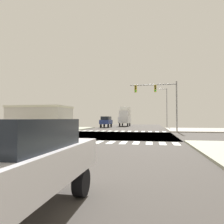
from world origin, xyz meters
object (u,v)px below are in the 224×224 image
(traffic_signal_mast, at_px, (159,95))
(sedan_queued_2, at_px, (18,161))
(suv_nearside_1, at_px, (106,121))
(bank_building, at_px, (41,117))
(street_lamp, at_px, (166,104))
(box_truck_leading_1, at_px, (125,116))

(traffic_signal_mast, relative_size, sedan_queued_2, 1.67)
(traffic_signal_mast, distance_m, suv_nearside_1, 17.06)
(traffic_signal_mast, height_order, bank_building, traffic_signal_mast)
(sedan_queued_2, bearing_deg, bank_building, 118.98)
(street_lamp, bearing_deg, sedan_queued_2, -97.41)
(street_lamp, height_order, sedan_queued_2, street_lamp)
(traffic_signal_mast, xyz_separation_m, sedan_queued_2, (-3.51, -27.12, -4.18))
(traffic_signal_mast, relative_size, suv_nearside_1, 1.56)
(suv_nearside_1, bearing_deg, box_truck_leading_1, -109.63)
(sedan_queued_2, bearing_deg, traffic_signal_mast, 82.62)
(sedan_queued_2, height_order, box_truck_leading_1, box_truck_leading_1)
(street_lamp, distance_m, box_truck_leading_1, 11.66)
(traffic_signal_mast, height_order, sedan_queued_2, traffic_signal_mast)
(sedan_queued_2, bearing_deg, box_truck_leading_1, 94.73)
(sedan_queued_2, bearing_deg, suv_nearside_1, 99.93)
(sedan_queued_2, xyz_separation_m, box_truck_leading_1, (-4.00, 48.39, 1.45))
(suv_nearside_1, bearing_deg, traffic_signal_mast, 129.25)
(street_lamp, height_order, bank_building, street_lamp)
(suv_nearside_1, xyz_separation_m, sedan_queued_2, (7.00, -39.98, -0.28))
(street_lamp, height_order, suv_nearside_1, street_lamp)
(suv_nearside_1, distance_m, box_truck_leading_1, 9.01)
(bank_building, bearing_deg, sedan_queued_2, -61.02)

